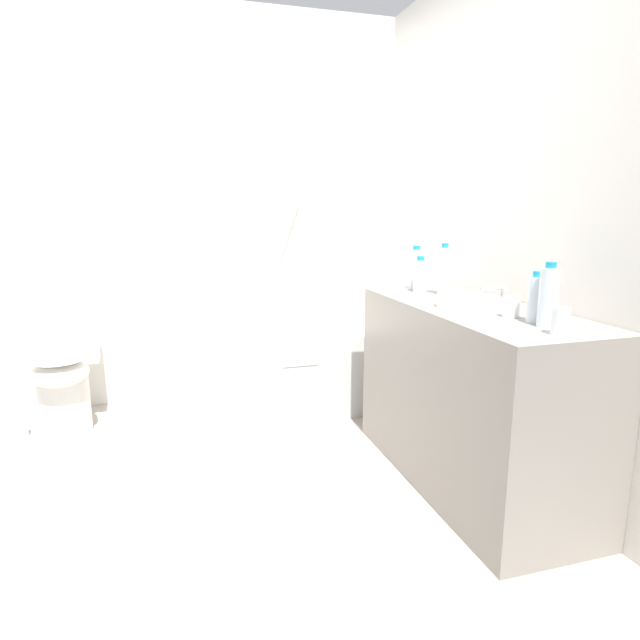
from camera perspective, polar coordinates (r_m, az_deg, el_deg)
The scene contains 17 objects.
ground_plane at distance 2.75m, azimuth -13.84°, elevation -16.37°, with size 4.10×4.10×0.00m, color #9E9389.
wall_back_tiled at distance 3.70m, azimuth -15.89°, elevation 11.23°, with size 3.50×0.10×2.54m, color white.
wall_right_mirror at distance 2.95m, azimuth 18.21°, elevation 11.04°, with size 0.10×2.84×2.54m, color white.
bathtub at distance 3.53m, azimuth -3.57°, elevation -4.67°, with size 1.60×0.71×1.35m.
toilet at distance 3.45m, azimuth -25.68°, elevation -4.97°, with size 0.39×0.50×0.72m.
vanity_counter at distance 2.62m, azimuth 15.64°, elevation -7.78°, with size 0.54×1.34×0.85m, color gray.
sink_basin at distance 2.48m, azimuth 15.46°, elevation 1.89°, with size 0.28×0.28×0.05m, color white.
sink_faucet at distance 2.57m, azimuth 18.64°, elevation 2.37°, with size 0.13×0.15×0.09m.
water_bottle_0 at distance 2.15m, azimuth 23.10°, elevation 2.30°, with size 0.07×0.07×0.24m.
water_bottle_1 at distance 2.85m, azimuth 10.59°, elevation 4.65°, with size 0.07×0.07×0.19m.
water_bottle_2 at distance 2.96m, azimuth 10.15°, elevation 5.37°, with size 0.07×0.07×0.23m.
water_bottle_3 at distance 2.79m, azimuth 13.03°, elevation 5.14°, with size 0.06×0.06×0.26m.
water_bottle_4 at distance 2.22m, azimuth 21.91°, elevation 2.10°, with size 0.06×0.06×0.20m.
drinking_glass_0 at distance 2.30m, azimuth 19.64°, elevation 1.35°, with size 0.07×0.07×0.09m, color white.
drinking_glass_1 at distance 2.04m, azimuth 24.18°, elevation -0.13°, with size 0.06×0.06×0.10m, color white.
soap_dish at distance 2.67m, azimuth 13.07°, elevation 2.37°, with size 0.09×0.06×0.02m, color white.
toilet_paper_roll at distance 3.56m, azimuth -29.48°, elevation -9.90°, with size 0.11×0.11×0.12m, color white.
Camera 1 is at (-0.07, -2.43, 1.29)m, focal length 30.11 mm.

